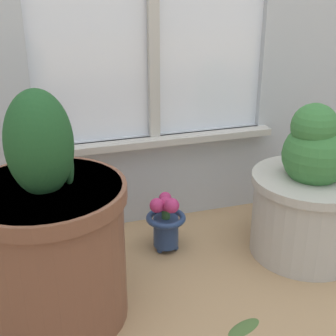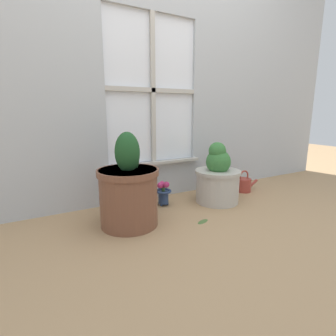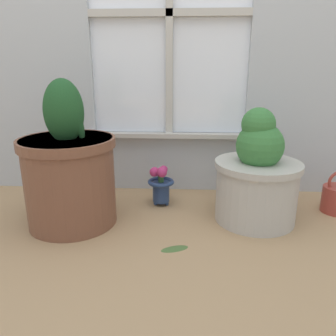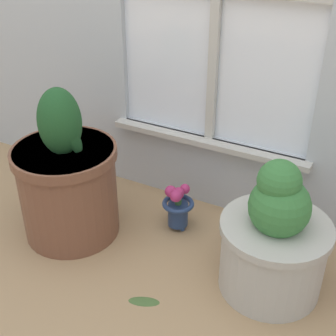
# 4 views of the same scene
# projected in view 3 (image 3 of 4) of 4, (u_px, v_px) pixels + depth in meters

# --- Properties ---
(ground_plane) EXTENTS (10.00, 10.00, 0.00)m
(ground_plane) POSITION_uv_depth(u_px,v_px,m) (162.00, 242.00, 1.31)
(ground_plane) COLOR tan
(potted_plant_left) EXTENTS (0.41, 0.41, 0.63)m
(potted_plant_left) POSITION_uv_depth(u_px,v_px,m) (69.00, 171.00, 1.41)
(potted_plant_left) COLOR brown
(potted_plant_left) RESTS_ON ground_plane
(potted_plant_right) EXTENTS (0.38, 0.38, 0.51)m
(potted_plant_right) POSITION_uv_depth(u_px,v_px,m) (257.00, 178.00, 1.45)
(potted_plant_right) COLOR #B7B2A8
(potted_plant_right) RESTS_ON ground_plane
(flower_vase) EXTENTS (0.13, 0.13, 0.21)m
(flower_vase) POSITION_uv_depth(u_px,v_px,m) (161.00, 184.00, 1.64)
(flower_vase) COLOR navy
(flower_vase) RESTS_ON ground_plane
(fallen_leaf) EXTENTS (0.12, 0.08, 0.01)m
(fallen_leaf) POSITION_uv_depth(u_px,v_px,m) (175.00, 248.00, 1.26)
(fallen_leaf) COLOR #476633
(fallen_leaf) RESTS_ON ground_plane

